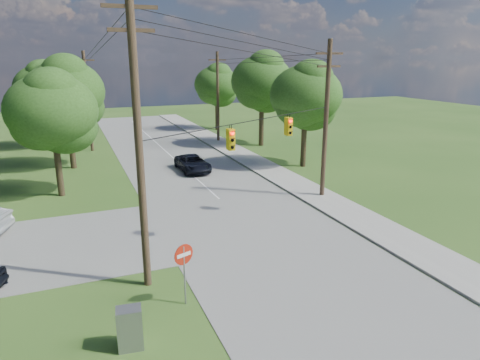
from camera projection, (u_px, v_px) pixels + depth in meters
name	position (u px, v px, depth m)	size (l,w,h in m)	color
ground	(250.00, 269.00, 19.61)	(140.00, 140.00, 0.00)	#2E541C
main_road	(248.00, 225.00, 24.78)	(10.00, 100.00, 0.03)	gray
sidewalk_east	(345.00, 209.00, 27.18)	(2.60, 100.00, 0.12)	#A9A79E
pole_sw	(139.00, 141.00, 16.59)	(2.00, 0.32, 12.00)	#4C3A27
pole_ne	(326.00, 118.00, 28.43)	(2.00, 0.32, 10.50)	#4C3A27
pole_north_e	(218.00, 96.00, 48.14)	(2.00, 0.32, 10.00)	#4C3A27
pole_north_w	(88.00, 101.00, 43.13)	(2.00, 0.32, 10.00)	#4C3A27
power_lines	(202.00, 61.00, 27.91)	(13.93, 29.62, 4.93)	black
traffic_signals	(262.00, 132.00, 22.96)	(4.91, 3.27, 1.05)	yellow
tree_w_near	(52.00, 111.00, 28.47)	(6.00, 6.00, 8.40)	#473823
tree_w_mid	(66.00, 92.00, 35.78)	(6.40, 6.40, 9.22)	#473823
tree_w_far	(44.00, 89.00, 44.06)	(6.00, 6.00, 8.73)	#473823
tree_e_near	(306.00, 95.00, 36.46)	(6.20, 6.20, 8.81)	#473823
tree_e_mid	(262.00, 81.00, 45.37)	(6.60, 6.60, 9.64)	#473823
tree_e_far	(216.00, 85.00, 55.98)	(5.80, 5.80, 8.32)	#473823
car_main_north	(193.00, 163.00, 36.33)	(2.21, 4.80, 1.33)	black
control_cabinet	(130.00, 328.00, 14.10)	(0.82, 0.59, 1.48)	gray
do_not_enter_sign	(184.00, 261.00, 16.35)	(0.80, 0.33, 2.54)	gray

